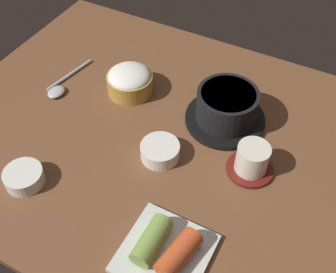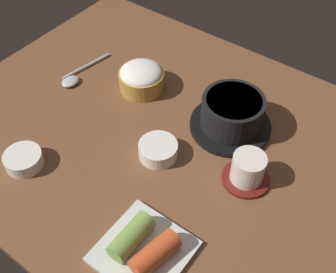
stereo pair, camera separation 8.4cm
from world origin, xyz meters
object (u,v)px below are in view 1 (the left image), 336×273
(tea_cup_with_saucer, at_px, (252,161))
(spoon, at_px, (60,87))
(stone_pot, at_px, (226,108))
(kimchi_plate, at_px, (165,250))
(banchan_cup_center, at_px, (160,151))
(rice_bowl, at_px, (130,80))
(side_bowl_near, at_px, (24,177))

(tea_cup_with_saucer, xyz_separation_m, spoon, (-0.49, 0.02, -0.03))
(stone_pot, height_order, kimchi_plate, stone_pot)
(tea_cup_with_saucer, bearing_deg, stone_pot, 132.64)
(banchan_cup_center, bearing_deg, spoon, 167.07)
(stone_pot, distance_m, rice_bowl, 0.24)
(rice_bowl, height_order, spoon, rice_bowl)
(banchan_cup_center, bearing_deg, kimchi_plate, -59.28)
(tea_cup_with_saucer, height_order, spoon, tea_cup_with_saucer)
(side_bowl_near, bearing_deg, spoon, 113.53)
(rice_bowl, bearing_deg, kimchi_plate, -50.78)
(stone_pot, distance_m, spoon, 0.40)
(stone_pot, height_order, side_bowl_near, stone_pot)
(side_bowl_near, bearing_deg, tea_cup_with_saucer, 31.29)
(rice_bowl, bearing_deg, spoon, -154.70)
(stone_pot, relative_size, side_bowl_near, 2.31)
(rice_bowl, distance_m, spoon, 0.17)
(spoon, bearing_deg, side_bowl_near, -66.47)
(stone_pot, xyz_separation_m, tea_cup_with_saucer, (0.10, -0.11, -0.01))
(kimchi_plate, bearing_deg, side_bowl_near, 178.64)
(stone_pot, relative_size, rice_bowl, 1.63)
(banchan_cup_center, bearing_deg, stone_pot, 63.18)
(tea_cup_with_saucer, relative_size, banchan_cup_center, 1.17)
(tea_cup_with_saucer, relative_size, side_bowl_near, 1.23)
(stone_pot, height_order, spoon, stone_pot)
(tea_cup_with_saucer, bearing_deg, side_bowl_near, -148.71)
(banchan_cup_center, relative_size, kimchi_plate, 0.55)
(spoon, bearing_deg, tea_cup_with_saucer, -2.45)
(tea_cup_with_saucer, bearing_deg, rice_bowl, 164.44)
(spoon, bearing_deg, banchan_cup_center, -12.93)
(stone_pot, relative_size, kimchi_plate, 1.21)
(stone_pot, distance_m, side_bowl_near, 0.44)
(kimchi_plate, relative_size, spoon, 0.89)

